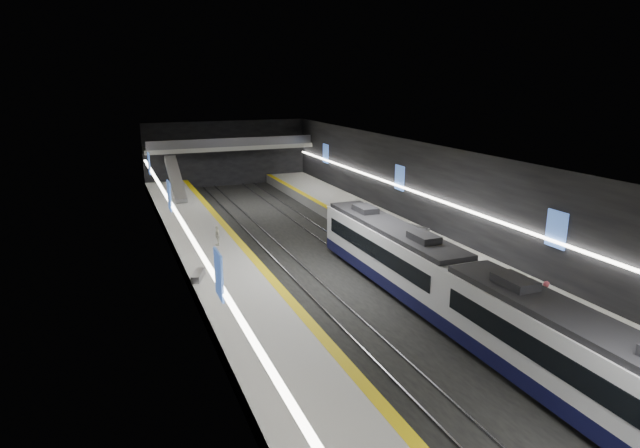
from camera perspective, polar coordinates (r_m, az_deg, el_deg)
name	(u,v)px	position (r m, az deg, el deg)	size (l,w,h in m)	color
ground	(344,279)	(36.16, 2.59, -5.84)	(70.00, 70.00, 0.00)	black
ceiling	(346,160)	(34.10, 2.76, 6.80)	(20.00, 70.00, 0.04)	beige
wall_left	(190,238)	(32.18, -13.73, -1.45)	(0.04, 70.00, 8.00)	black
wall_right	(471,208)	(40.04, 15.79, 1.68)	(0.04, 70.00, 8.00)	black
wall_back	(227,154)	(67.73, -9.89, 7.42)	(20.00, 0.04, 8.00)	black
platform_left	(234,288)	(33.74, -9.14, -6.71)	(5.00, 70.00, 1.00)	slate
tile_surface_left	(234,280)	(33.56, -9.17, -5.90)	(5.00, 70.00, 0.02)	#9A9A95
tactile_strip_left	(268,275)	(34.06, -5.56, -5.43)	(0.60, 70.00, 0.02)	yellow
platform_right	(439,258)	(39.55, 12.55, -3.55)	(5.00, 70.00, 1.00)	slate
tile_surface_right	(439,251)	(39.39, 12.59, -2.85)	(5.00, 70.00, 0.02)	#9A9A95
tactile_strip_right	(413,255)	(38.22, 9.87, -3.25)	(0.60, 70.00, 0.02)	yellow
rails	(344,278)	(36.14, 2.60, -5.75)	(6.52, 70.00, 0.12)	gray
train	(461,292)	(29.19, 14.84, -7.03)	(2.69, 30.04, 3.60)	#0E0F35
ad_posters	(339,210)	(35.68, 2.01, 1.46)	(19.94, 53.50, 2.20)	#4169C3
cove_light_left	(193,241)	(32.27, -13.36, -1.75)	(0.25, 68.60, 0.12)	white
cove_light_right	(468,211)	(39.96, 15.55, 1.38)	(0.25, 68.60, 0.12)	white
mezzanine_bridge	(230,147)	(65.59, -9.54, 8.10)	(20.00, 3.00, 1.50)	gray
escalator	(175,179)	(57.89, -15.17, 4.69)	(1.20, 8.00, 0.60)	#99999E
bench_left_far	(198,275)	(34.08, -12.87, -5.37)	(0.51, 1.83, 0.45)	#99999E
bench_right_far	(419,229)	(43.96, 10.51, -0.55)	(0.49, 1.76, 0.43)	#99999E
passenger_right_a	(545,298)	(30.66, 22.88, -7.24)	(0.66, 0.44, 1.82)	#CE4D5E
passenger_left_a	(217,236)	(40.28, -10.90, -1.23)	(0.90, 0.37, 1.53)	white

